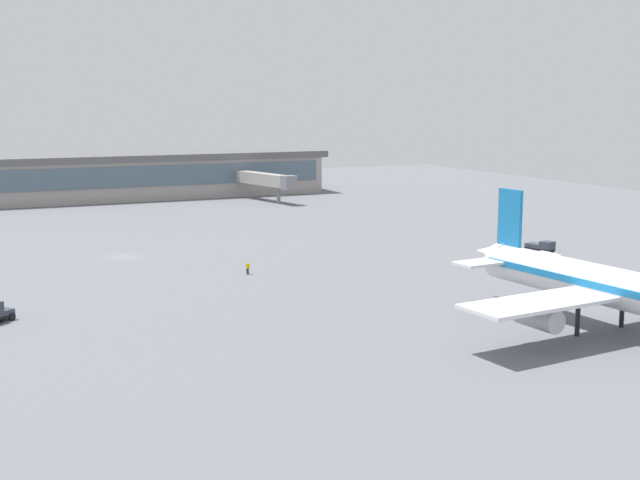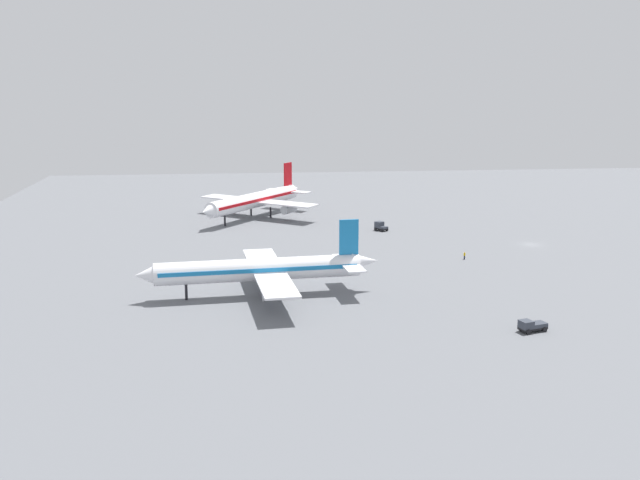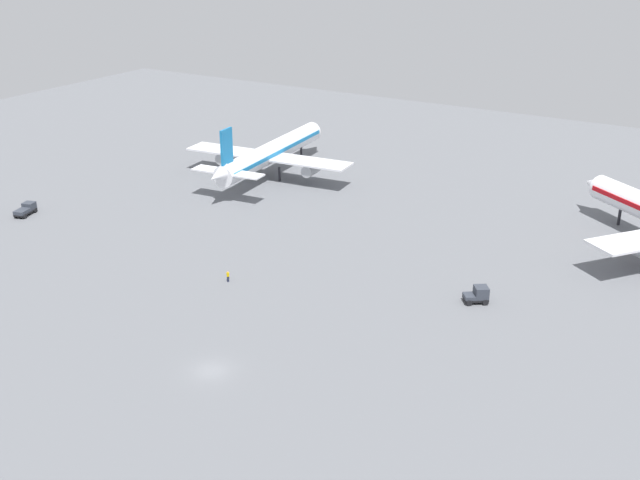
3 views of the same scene
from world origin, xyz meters
The scene contains 6 objects.
ground centered at (0.00, 0.00, 0.00)m, with size 288.00×288.00×0.00m, color slate.
airplane_at_gate centered at (41.61, 63.82, 5.07)m, with size 38.85×32.87×13.94m.
airplane_taxiing centered at (-35.79, 64.63, 4.86)m, with size 35.40×43.99×13.38m.
baggage_tug centered at (20.15, 32.28, 1.16)m, with size 3.75×3.56×2.30m.
pushback_tractor centered at (-60.02, 23.75, 0.97)m, with size 3.22×4.76×1.90m.
ground_crew_worker centered at (-12.83, 20.05, 0.85)m, with size 0.52×0.52×1.67m.
Camera 2 is at (-166.31, 68.26, 38.39)m, focal length 42.11 mm.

